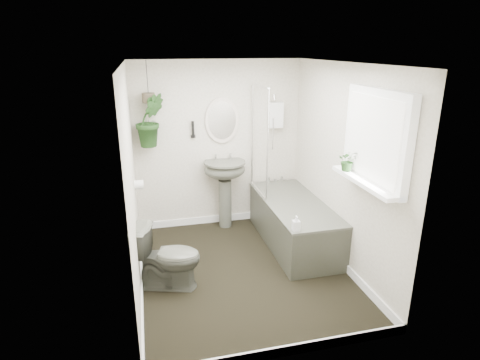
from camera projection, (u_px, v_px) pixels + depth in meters
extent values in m
cube|color=black|center=(243.00, 271.00, 4.63)|extent=(2.30, 2.80, 0.02)
cube|color=white|center=(244.00, 62.00, 3.89)|extent=(2.30, 2.80, 0.02)
cube|color=silver|center=(218.00, 145.00, 5.56)|extent=(2.30, 0.02, 2.30)
cube|color=silver|center=(290.00, 232.00, 2.96)|extent=(2.30, 0.02, 2.30)
cube|color=silver|center=(131.00, 184.00, 4.00)|extent=(0.02, 2.80, 2.30)
cube|color=silver|center=(343.00, 168.00, 4.53)|extent=(0.02, 2.80, 2.30)
cube|color=white|center=(243.00, 266.00, 4.61)|extent=(2.30, 2.80, 0.10)
cube|color=white|center=(276.00, 115.00, 5.55)|extent=(0.20, 0.10, 0.35)
ellipsoid|color=beige|center=(222.00, 120.00, 5.42)|extent=(0.46, 0.03, 0.62)
cylinder|color=black|center=(193.00, 129.00, 5.36)|extent=(0.04, 0.04, 0.22)
cylinder|color=white|center=(139.00, 185.00, 4.74)|extent=(0.11, 0.11, 0.11)
cube|color=white|center=(376.00, 138.00, 3.71)|extent=(0.08, 1.00, 0.90)
cube|color=white|center=(365.00, 182.00, 3.82)|extent=(0.18, 1.00, 0.04)
cube|color=white|center=(372.00, 138.00, 3.70)|extent=(0.01, 0.86, 0.76)
imported|color=#4B4D42|center=(168.00, 256.00, 4.22)|extent=(0.78, 0.58, 0.70)
imported|color=black|center=(348.00, 161.00, 4.05)|extent=(0.24, 0.23, 0.21)
imported|color=black|center=(150.00, 120.00, 5.08)|extent=(0.43, 0.37, 0.68)
imported|color=black|center=(296.00, 223.00, 4.27)|extent=(0.08, 0.08, 0.17)
cylinder|color=#4E4434|center=(149.00, 98.00, 4.99)|extent=(0.16, 0.16, 0.12)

